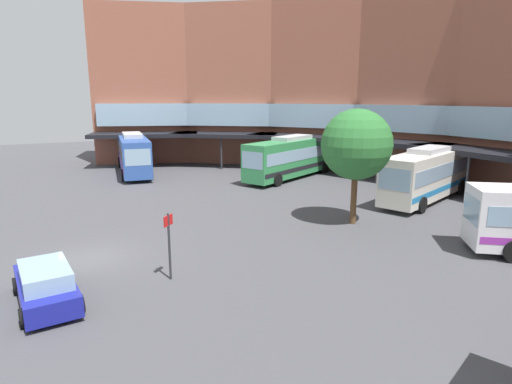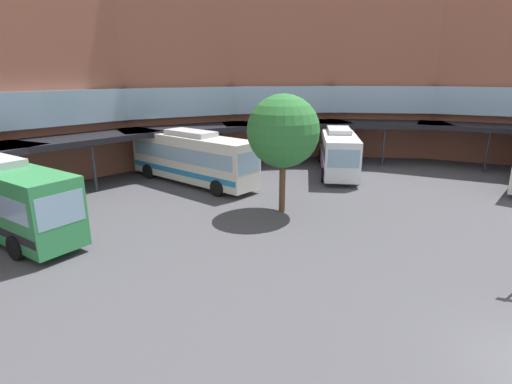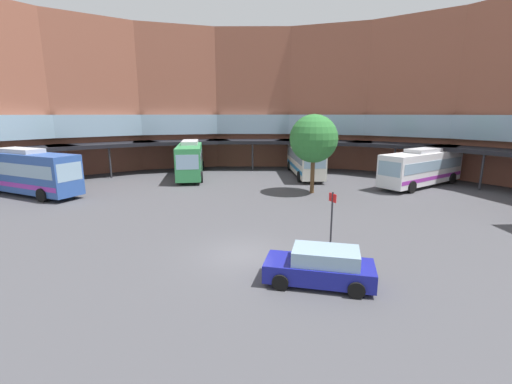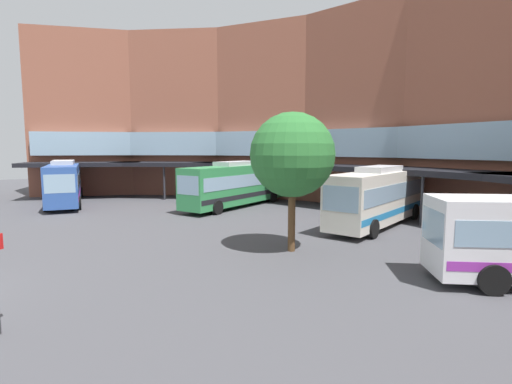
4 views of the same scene
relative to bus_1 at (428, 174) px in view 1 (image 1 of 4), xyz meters
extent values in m
plane|color=#47474C|center=(1.43, -23.53, -1.98)|extent=(115.17, 115.17, 0.00)
cube|color=black|center=(1.43, 4.06, 1.47)|extent=(11.28, 4.00, 0.40)
cylinder|color=#2D2D33|center=(1.43, 2.46, -0.25)|extent=(0.20, 0.20, 3.45)
cube|color=#93543F|center=(-8.66, 7.46, 6.65)|extent=(12.58, 9.20, 17.25)
cube|color=#8CADC6|center=(-8.47, 6.89, 3.54)|extent=(11.58, 9.08, 2.42)
cube|color=black|center=(-7.11, 2.70, 1.47)|extent=(11.96, 7.29, 0.40)
cylinder|color=#2D2D33|center=(-6.62, 1.18, -0.25)|extent=(0.20, 0.20, 3.45)
cube|color=#93543F|center=(-17.75, 2.81, 6.65)|extent=(12.65, 11.49, 17.25)
cube|color=#8CADC6|center=(-17.40, 2.33, 3.54)|extent=(11.88, 11.02, 2.42)
cube|color=black|center=(-14.81, -1.23, 1.47)|extent=(11.47, 9.87, 0.40)
cylinder|color=#2D2D33|center=(-13.87, -2.52, -0.25)|extent=(0.20, 0.20, 3.45)
cube|color=#93543F|center=(-24.97, -4.42, 6.65)|extent=(11.47, 12.65, 17.25)
cube|color=#8CADC6|center=(-24.48, -4.77, 3.54)|extent=(11.01, 11.88, 2.42)
cube|color=black|center=(-20.92, -7.35, 1.47)|extent=(9.85, 11.48, 0.40)
cylinder|color=#2D2D33|center=(-19.62, -8.29, -0.25)|extent=(0.20, 0.20, 3.45)
cube|color=#93543F|center=(-29.58, -13.52, 6.65)|extent=(9.17, 12.58, 17.25)
cube|color=#8CADC6|center=(-29.01, -13.71, 3.54)|extent=(9.05, 11.58, 2.42)
cube|color=black|center=(-24.83, -15.06, 1.47)|extent=(7.27, 11.96, 0.40)
cylinder|color=#2D2D33|center=(-23.30, -15.55, -0.25)|extent=(0.20, 0.20, 3.45)
cube|color=silver|center=(-0.01, 0.01, -0.03)|extent=(6.27, 11.25, 3.20)
cube|color=#8CADC6|center=(-0.01, 0.01, 0.36)|extent=(6.07, 10.64, 1.02)
cube|color=#267FBF|center=(-0.01, 0.01, -0.92)|extent=(6.21, 11.05, 0.38)
cube|color=#8CADC6|center=(1.98, -5.13, 0.36)|extent=(2.03, 0.88, 1.41)
cube|color=#B2B2B7|center=(-0.01, 0.01, 1.75)|extent=(3.02, 4.34, 0.36)
cylinder|color=black|center=(2.49, -3.08, -1.43)|extent=(0.68, 1.13, 1.10)
cylinder|color=black|center=(0.23, -3.95, -1.43)|extent=(0.68, 1.13, 1.10)
cylinder|color=black|center=(-0.24, 3.98, -1.43)|extent=(0.68, 1.13, 1.10)
cylinder|color=black|center=(-2.50, 3.11, -1.43)|extent=(0.68, 1.13, 1.10)
cube|color=#338C4C|center=(-12.09, -4.20, -0.02)|extent=(7.54, 11.97, 3.23)
cube|color=#8CADC6|center=(-12.09, -4.20, 0.37)|extent=(7.27, 11.34, 1.03)
cube|color=black|center=(-12.09, -4.20, -0.92)|extent=(7.46, 11.76, 0.39)
cube|color=#8CADC6|center=(-9.43, -9.60, 0.37)|extent=(1.97, 1.05, 1.42)
cube|color=#B2B2B7|center=(-12.09, -4.20, 1.78)|extent=(3.46, 4.67, 0.36)
cylinder|color=black|center=(-9.18, -7.37, -1.43)|extent=(0.75, 1.12, 1.10)
cylinder|color=black|center=(-11.36, -8.44, -1.43)|extent=(0.75, 1.12, 1.10)
cylinder|color=black|center=(-12.82, 0.04, -1.43)|extent=(0.75, 1.12, 1.10)
cylinder|color=black|center=(-15.00, -1.03, -1.43)|extent=(0.75, 1.12, 1.10)
cube|color=#2D519E|center=(-21.23, -16.98, 0.00)|extent=(12.21, 3.93, 3.26)
cube|color=#8CADC6|center=(-21.23, -16.98, 0.39)|extent=(11.50, 3.89, 1.04)
cube|color=purple|center=(-21.23, -16.98, -0.91)|extent=(11.98, 3.92, 0.39)
cube|color=#8CADC6|center=(-15.33, -17.72, 0.39)|extent=(0.39, 2.17, 1.43)
cube|color=#B2B2B7|center=(-21.23, -16.98, 1.81)|extent=(4.50, 2.25, 0.36)
cylinder|color=black|center=(-17.03, -16.26, -1.43)|extent=(1.13, 0.43, 1.10)
cylinder|color=black|center=(-17.34, -18.71, -1.43)|extent=(1.13, 0.43, 1.10)
cylinder|color=black|center=(-25.13, -15.25, -1.43)|extent=(1.13, 0.43, 1.10)
cylinder|color=black|center=(-25.43, -17.70, -1.43)|extent=(1.13, 0.43, 1.10)
cube|color=#8CADC6|center=(8.69, -6.57, 0.18)|extent=(1.86, 1.38, 1.28)
cylinder|color=black|center=(8.64, -4.51, -1.43)|extent=(0.89, 1.07, 1.10)
cube|color=navy|center=(5.48, -25.32, -1.42)|extent=(4.56, 2.25, 0.75)
cube|color=#8CADC6|center=(5.72, -25.29, -0.75)|extent=(2.79, 1.85, 0.60)
cylinder|color=black|center=(4.13, -26.37, -1.65)|extent=(0.68, 0.29, 0.66)
cylinder|color=black|center=(3.94, -24.58, -1.65)|extent=(0.68, 0.29, 0.66)
cylinder|color=black|center=(7.01, -26.06, -1.65)|extent=(0.68, 0.29, 0.66)
cylinder|color=black|center=(6.83, -24.27, -1.65)|extent=(0.68, 0.29, 0.66)
cylinder|color=brown|center=(2.34, -8.63, -0.16)|extent=(0.36, 0.36, 3.63)
sphere|color=#2D7233|center=(2.34, -8.63, 2.79)|extent=(4.12, 4.12, 4.12)
cylinder|color=#2D2D33|center=(5.41, -20.64, -0.55)|extent=(0.10, 0.10, 2.85)
cube|color=red|center=(5.41, -20.64, 0.58)|extent=(0.43, 0.47, 0.44)
camera|label=1|loc=(22.04, -24.91, 5.51)|focal=30.17mm
camera|label=2|loc=(-10.07, -27.88, 5.95)|focal=28.55mm
camera|label=3|loc=(7.26, -38.66, 4.86)|focal=24.45mm
camera|label=4|loc=(17.83, -19.68, 3.13)|focal=27.40mm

